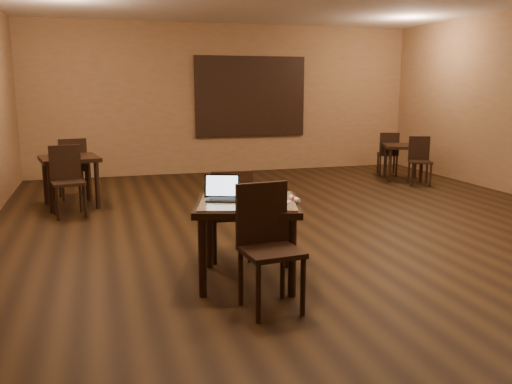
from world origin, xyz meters
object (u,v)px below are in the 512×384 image
object	(u,v)px
other_table_b	(70,165)
chair_main_far	(231,210)
tiled_table	(248,211)
other_table_b_chair_near	(67,176)
other_table_a_chair_far	(388,151)
laptop	(223,193)
chair_main_near	(267,239)
other_table_a_chair_near	(420,158)
pizza_pan	(253,194)
other_table_a	(403,151)
other_table_b_chair_far	(73,165)

from	to	relation	value
other_table_b	chair_main_far	bearing A→B (deg)	-73.00
tiled_table	other_table_b_chair_near	xyz separation A→B (m)	(-1.70, 3.20, -0.11)
other_table_a_chair_far	other_table_b_chair_near	bearing A→B (deg)	37.85
laptop	other_table_b_chair_near	xyz separation A→B (m)	(-1.50, 3.10, -0.27)
chair_main_near	other_table_b	world-z (taller)	chair_main_near
tiled_table	chair_main_near	world-z (taller)	chair_main_near
tiled_table	other_table_b_chair_near	bearing A→B (deg)	133.91
other_table_a_chair_near	other_table_a_chair_far	distance (m)	1.02
other_table_a_chair_near	chair_main_far	bearing A→B (deg)	-121.15
chair_main_near	pizza_pan	distance (m)	0.88
other_table_a	other_table_b_chair_near	xyz separation A→B (m)	(-6.02, -1.27, -0.01)
other_table_a	other_table_b	size ratio (longest dim) A/B	0.99
tiled_table	other_table_b	bearing A→B (deg)	130.02
other_table_a	other_table_b_chair_far	bearing A→B (deg)	-157.39
tiled_table	other_table_b	world-z (taller)	tiled_table
pizza_pan	other_table_a_chair_near	distance (m)	5.63
laptop	other_table_b	size ratio (longest dim) A/B	0.40
other_table_b	chair_main_near	bearing A→B (deg)	-80.08
tiled_table	other_table_b	xyz separation A→B (m)	(-1.69, 3.77, -0.04)
tiled_table	chair_main_near	size ratio (longest dim) A/B	1.12
pizza_pan	chair_main_near	bearing A→B (deg)	-98.63
other_table_b	other_table_b_chair_far	bearing A→B (deg)	77.31
other_table_a	other_table_a_chair_far	size ratio (longest dim) A/B	1.07
other_table_a	other_table_b	distance (m)	6.04
tiled_table	other_table_b	distance (m)	4.13
tiled_table	chair_main_far	xyz separation A→B (m)	(-0.01, 0.62, -0.12)
tiled_table	laptop	distance (m)	0.28
tiled_table	other_table_b_chair_far	bearing A→B (deg)	126.98
tiled_table	other_table_a_chair_far	distance (m)	6.57
other_table_b_chair_far	other_table_a	bearing A→B (deg)	170.24
chair_main_far	laptop	xyz separation A→B (m)	(-0.19, -0.52, 0.28)
chair_main_far	other_table_a_chair_far	size ratio (longest dim) A/B	1.10
other_table_a_chair_near	other_table_b_chair_near	xyz separation A→B (m)	(-6.04, -0.76, 0.06)
chair_main_near	pizza_pan	world-z (taller)	chair_main_near
laptop	other_table_a	distance (m)	6.29
other_table_a	other_table_b_chair_near	distance (m)	6.15
other_table_b	other_table_a_chair_near	bearing A→B (deg)	-9.24
pizza_pan	other_table_a	xyz separation A→B (m)	(4.19, 4.23, -0.21)
laptop	other_table_b_chair_far	world-z (taller)	laptop
chair_main_near	other_table_a_chair_far	bearing A→B (deg)	46.54
chair_main_far	pizza_pan	distance (m)	0.46
chair_main_far	other_table_a	world-z (taller)	chair_main_far
tiled_table	other_table_a_chair_far	xyz separation A→B (m)	(4.29, 4.98, -0.17)
other_table_b_chair_far	pizza_pan	bearing A→B (deg)	102.58
pizza_pan	other_table_b	xyz separation A→B (m)	(-1.81, 3.53, -0.14)
tiled_table	other_table_b_chair_near	size ratio (longest dim) A/B	1.17
tiled_table	other_table_a	distance (m)	6.21
other_table_a_chair_far	tiled_table	bearing A→B (deg)	70.60
tiled_table	other_table_b_chair_far	distance (m)	4.65
other_table_a_chair_near	other_table_b_chair_far	bearing A→B (deg)	-162.26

